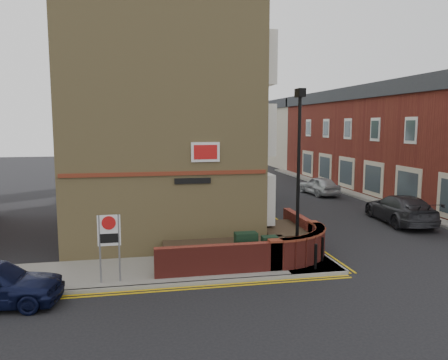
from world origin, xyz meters
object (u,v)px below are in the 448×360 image
Objects in this scene: utility_cabinet_large at (246,249)px; silver_car_near at (252,190)px; lamppost at (298,176)px; zone_sign at (109,236)px.

silver_car_near is (3.90, 13.80, -0.04)m from utility_cabinet_large.
utility_cabinet_large is 14.34m from silver_car_near.
utility_cabinet_large is 0.29× the size of silver_car_near.
lamppost reaches higher than zone_sign.
utility_cabinet_large is 4.86m from zone_sign.
lamppost is 14.29m from silver_car_near.
lamppost is 5.25× the size of utility_cabinet_large.
lamppost is 2.86× the size of zone_sign.
zone_sign is (-4.70, -0.80, 0.92)m from utility_cabinet_large.
utility_cabinet_large is at bearing 176.99° from lamppost.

